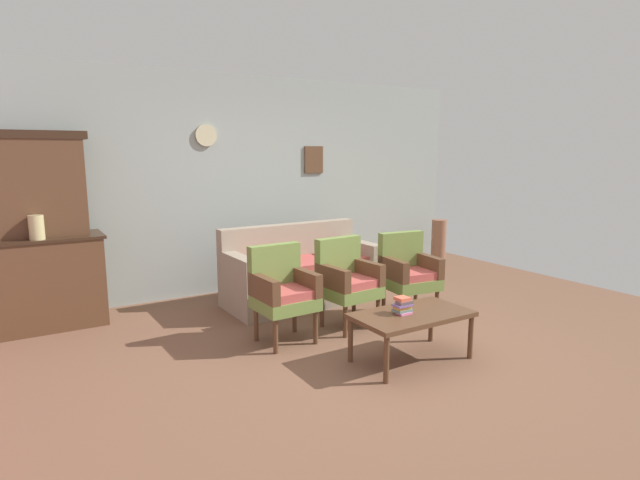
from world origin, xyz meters
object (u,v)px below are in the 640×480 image
object	(u,v)px
book_stack_on_table	(403,306)
armchair_by_doorway	(347,279)
floor_vase_by_wall	(439,244)
armchair_row_middle	(283,289)
armchair_near_cabinet	(408,271)
side_cabinet	(44,283)
floral_couch	(301,275)
vase_on_cabinet	(36,227)
coffee_table	(412,318)

from	to	relation	value
book_stack_on_table	armchair_by_doorway	bearing A→B (deg)	84.16
armchair_by_doorway	floor_vase_by_wall	distance (m)	3.07
armchair_by_doorway	floor_vase_by_wall	size ratio (longest dim) A/B	1.21
armchair_row_middle	book_stack_on_table	bearing A→B (deg)	-56.09
armchair_by_doorway	armchair_near_cabinet	world-z (taller)	same
side_cabinet	armchair_row_middle	bearing A→B (deg)	-40.22
floral_couch	book_stack_on_table	xyz separation A→B (m)	(-0.13, -1.97, 0.16)
vase_on_cabinet	floral_couch	bearing A→B (deg)	-8.30
vase_on_cabinet	armchair_by_doorway	distance (m)	3.03
armchair_by_doorway	coffee_table	distance (m)	1.00
armchair_by_doorway	book_stack_on_table	bearing A→B (deg)	-95.84
armchair_near_cabinet	book_stack_on_table	xyz separation A→B (m)	(-0.85, -0.90, -0.01)
armchair_near_cabinet	coffee_table	world-z (taller)	armchair_near_cabinet
armchair_row_middle	floor_vase_by_wall	distance (m)	3.74
coffee_table	floor_vase_by_wall	world-z (taller)	floor_vase_by_wall
coffee_table	floor_vase_by_wall	xyz separation A→B (m)	(2.71, 2.45, -0.00)
coffee_table	armchair_near_cabinet	bearing A→B (deg)	50.45
armchair_row_middle	coffee_table	size ratio (longest dim) A/B	0.90
armchair_by_doorway	armchair_row_middle	bearing A→B (deg)	-178.63
vase_on_cabinet	armchair_row_middle	size ratio (longest dim) A/B	0.26
floral_couch	floor_vase_by_wall	bearing A→B (deg)	9.77
coffee_table	floor_vase_by_wall	distance (m)	3.66
book_stack_on_table	side_cabinet	bearing A→B (deg)	134.74
side_cabinet	armchair_row_middle	xyz separation A→B (m)	(1.87, -1.58, 0.03)
armchair_by_doorway	coffee_table	xyz separation A→B (m)	(-0.02, -0.99, -0.12)
armchair_by_doorway	armchair_near_cabinet	xyz separation A→B (m)	(0.75, -0.07, 0.00)
side_cabinet	vase_on_cabinet	world-z (taller)	vase_on_cabinet
floral_couch	coffee_table	bearing A→B (deg)	-91.30
coffee_table	book_stack_on_table	distance (m)	0.14
armchair_by_doorway	coffee_table	size ratio (longest dim) A/B	0.90
floral_couch	armchair_by_doorway	world-z (taller)	same
vase_on_cabinet	floor_vase_by_wall	xyz separation A→B (m)	(5.33, 0.07, -0.68)
floral_couch	armchair_near_cabinet	size ratio (longest dim) A/B	2.01
armchair_by_doorway	book_stack_on_table	world-z (taller)	armchair_by_doorway
floral_couch	floor_vase_by_wall	size ratio (longest dim) A/B	2.43
floral_couch	book_stack_on_table	bearing A→B (deg)	-93.69
armchair_row_middle	coffee_table	distance (m)	1.22
armchair_row_middle	side_cabinet	bearing A→B (deg)	139.78
vase_on_cabinet	side_cabinet	bearing A→B (deg)	82.12
book_stack_on_table	floor_vase_by_wall	world-z (taller)	floor_vase_by_wall
armchair_row_middle	armchair_by_doorway	size ratio (longest dim) A/B	1.00
armchair_near_cabinet	floor_vase_by_wall	xyz separation A→B (m)	(1.95, 1.53, -0.13)
side_cabinet	armchair_row_middle	size ratio (longest dim) A/B	1.28
book_stack_on_table	floral_couch	bearing A→B (deg)	86.31
vase_on_cabinet	armchair_by_doorway	xyz separation A→B (m)	(2.63, -1.39, -0.55)
armchair_by_doorway	book_stack_on_table	distance (m)	0.97
armchair_near_cabinet	coffee_table	xyz separation A→B (m)	(-0.76, -0.93, -0.12)
armchair_row_middle	floor_vase_by_wall	bearing A→B (deg)	23.34
armchair_row_middle	armchair_near_cabinet	bearing A→B (deg)	-1.84
side_cabinet	armchair_row_middle	distance (m)	2.45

